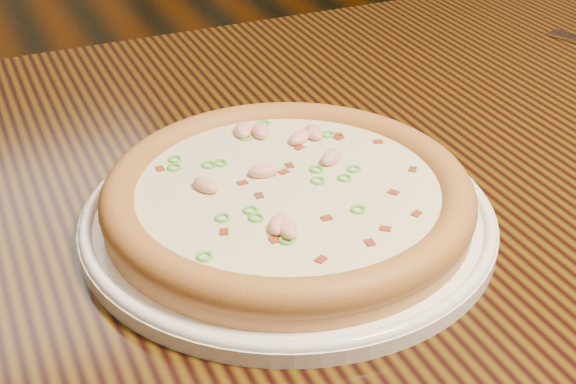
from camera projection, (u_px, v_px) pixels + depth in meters
name	position (u px, v px, depth m)	size (l,w,h in m)	color
ground	(47.00, 344.00, 1.61)	(9.00, 9.00, 0.00)	black
hero_table	(381.00, 255.00, 0.77)	(1.20, 0.80, 0.75)	black
plate	(288.00, 215.00, 0.63)	(0.32, 0.32, 0.02)	white
pizza	(288.00, 195.00, 0.62)	(0.29, 0.29, 0.03)	#C38D48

